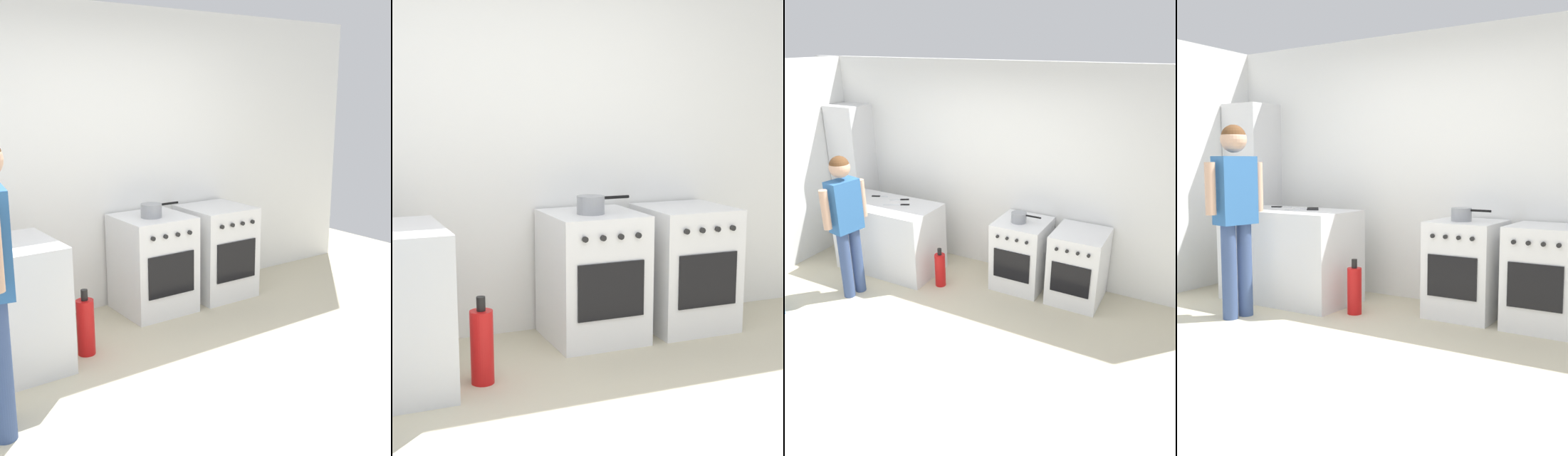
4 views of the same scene
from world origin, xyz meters
TOP-DOWN VIEW (x-y plane):
  - ground_plane at (0.00, 0.00)m, footprint 8.00×8.00m
  - back_wall at (0.00, 1.95)m, footprint 6.00×0.10m
  - oven_left at (0.35, 1.58)m, footprint 0.60×0.62m
  - oven_right at (1.05, 1.58)m, footprint 0.58×0.62m
  - pot at (0.32, 1.53)m, footprint 0.36×0.18m
  - fire_extinguisher at (-0.52, 1.10)m, footprint 0.13×0.13m

SIDE VIEW (x-z plane):
  - ground_plane at x=0.00m, z-range 0.00..0.00m
  - fire_extinguisher at x=-0.52m, z-range -0.03..0.47m
  - oven_right at x=1.05m, z-range 0.00..0.85m
  - oven_left at x=0.35m, z-range 0.00..0.85m
  - pot at x=0.32m, z-range 0.85..0.97m
  - back_wall at x=0.00m, z-range 0.00..2.60m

